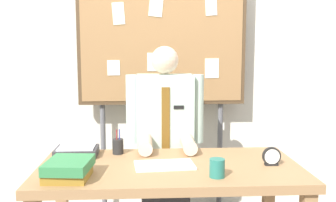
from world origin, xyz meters
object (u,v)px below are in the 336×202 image
book_stack (68,169)px  desk_clock (272,157)px  pen_holder (118,146)px  person (165,153)px  paper_tray (77,151)px  desk (170,181)px  open_notebook (164,165)px  coffee_mug (217,168)px  bulletin_board (162,42)px

book_stack → desk_clock: 1.13m
book_stack → pen_holder: size_ratio=1.79×
person → pen_holder: 0.45m
person → paper_tray: 0.67m
desk → paper_tray: bearing=157.6°
paper_tray → book_stack: bearing=-85.5°
desk → open_notebook: bearing=-147.7°
coffee_mug → person: bearing=106.5°
bulletin_board → book_stack: (-0.54, -1.24, -0.67)m
coffee_mug → pen_holder: 0.73m
desk_clock → paper_tray: bearing=166.8°
desk → open_notebook: (-0.03, -0.02, 0.10)m
desk_clock → person: bearing=134.3°
open_notebook → desk_clock: bearing=-1.5°
person → coffee_mug: (0.23, -0.79, 0.13)m
open_notebook → pen_holder: 0.40m
desk_clock → book_stack: bearing=-171.5°
open_notebook → desk_clock: desk_clock is taller
book_stack → person: bearing=55.0°
bulletin_board → coffee_mug: 1.45m
open_notebook → paper_tray: bearing=154.6°
paper_tray → desk_clock: bearing=-13.2°
book_stack → paper_tray: bearing=94.5°
coffee_mug → pen_holder: size_ratio=0.61×
bulletin_board → paper_tray: (-0.57, -0.80, -0.70)m
bulletin_board → desk: bearing=-90.0°
desk → coffee_mug: size_ratio=15.37×
desk_clock → pen_holder: size_ratio=0.66×
bulletin_board → paper_tray: bearing=-125.4°
book_stack → desk_clock: desk_clock is taller
person → open_notebook: (-0.03, -0.58, 0.09)m
person → book_stack: size_ratio=5.00×
desk → book_stack: size_ratio=5.24×
paper_tray → open_notebook: bearing=-25.4°
bulletin_board → desk_clock: (0.58, -1.07, -0.68)m
person → open_notebook: person is taller
person → paper_tray: bearing=-150.2°
coffee_mug → desk: bearing=135.9°
desk → pen_holder: pen_holder is taller
person → bulletin_board: 0.93m
bulletin_board → person: bearing=-90.0°
open_notebook → book_stack: bearing=-160.0°
open_notebook → pen_holder: size_ratio=2.11×
desk → pen_holder: (-0.31, 0.26, 0.15)m
desk → pen_holder: 0.44m
desk → desk_clock: desk_clock is taller
person → coffee_mug: bearing=-73.5°
person → open_notebook: 0.59m
coffee_mug → paper_tray: (-0.80, 0.46, -0.02)m
desk_clock → bulletin_board: bearing=118.5°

